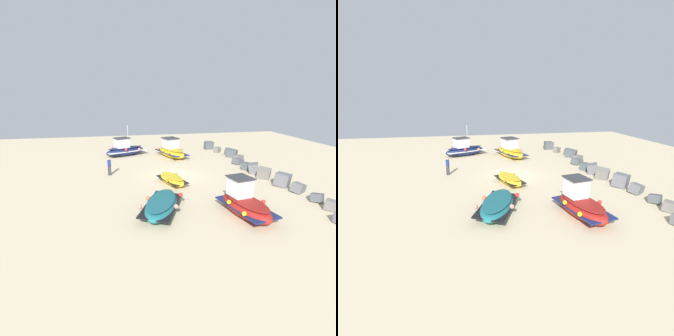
% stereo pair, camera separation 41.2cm
% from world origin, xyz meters
% --- Properties ---
extents(ground_plane, '(51.05, 51.05, 0.00)m').
position_xyz_m(ground_plane, '(0.00, 0.00, 0.00)').
color(ground_plane, beige).
extents(fishing_boat_0, '(3.61, 2.30, 0.78)m').
position_xyz_m(fishing_boat_0, '(2.18, -0.87, 0.41)').
color(fishing_boat_0, gold).
rests_on(fishing_boat_0, ground_plane).
extents(fishing_boat_1, '(3.70, 5.38, 3.77)m').
position_xyz_m(fishing_boat_1, '(-9.40, -4.23, 0.77)').
color(fishing_boat_1, navy).
rests_on(fishing_boat_1, ground_plane).
extents(fishing_boat_2, '(5.42, 3.43, 2.32)m').
position_xyz_m(fishing_boat_2, '(-7.61, 1.19, 0.78)').
color(fishing_boat_2, gold).
rests_on(fishing_boat_2, ground_plane).
extents(fishing_boat_3, '(5.07, 3.65, 1.02)m').
position_xyz_m(fishing_boat_3, '(7.49, -2.73, 0.50)').
color(fishing_boat_3, '#1E6670').
rests_on(fishing_boat_3, ground_plane).
extents(fishing_boat_4, '(4.69, 2.56, 2.35)m').
position_xyz_m(fishing_boat_4, '(8.88, 2.36, 0.76)').
color(fishing_boat_4, maroon).
rests_on(fishing_boat_4, ground_plane).
extents(person_walking, '(0.32, 0.32, 1.68)m').
position_xyz_m(person_walking, '(-1.45, -6.07, 0.97)').
color(person_walking, '#2D2D38').
rests_on(person_walking, ground_plane).
extents(breakwater_rocks, '(23.61, 2.63, 1.28)m').
position_xyz_m(breakwater_rocks, '(0.01, 7.87, 0.42)').
color(breakwater_rocks, '#4C5156').
rests_on(breakwater_rocks, ground_plane).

